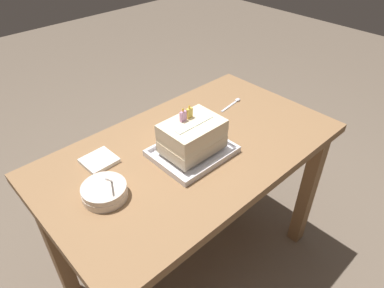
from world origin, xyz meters
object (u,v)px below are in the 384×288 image
(foil_tray, at_px, (192,152))
(bowl_stack, at_px, (104,191))
(serving_spoon_near_tray, at_px, (235,102))
(birthday_cake, at_px, (192,136))
(napkin_pile, at_px, (99,161))

(foil_tray, relative_size, bowl_stack, 1.92)
(foil_tray, bearing_deg, serving_spoon_near_tray, 19.25)
(birthday_cake, xyz_separation_m, bowl_stack, (-0.35, 0.03, -0.06))
(napkin_pile, bearing_deg, bowl_stack, -115.18)
(serving_spoon_near_tray, bearing_deg, bowl_stack, -171.85)
(foil_tray, bearing_deg, birthday_cake, 90.00)
(bowl_stack, distance_m, serving_spoon_near_tray, 0.76)
(birthday_cake, bearing_deg, serving_spoon_near_tray, 19.23)
(bowl_stack, bearing_deg, serving_spoon_near_tray, 8.15)
(birthday_cake, distance_m, bowl_stack, 0.36)
(napkin_pile, bearing_deg, serving_spoon_near_tray, -4.58)
(serving_spoon_near_tray, distance_m, napkin_pile, 0.68)
(napkin_pile, bearing_deg, foil_tray, -34.80)
(foil_tray, height_order, napkin_pile, foil_tray)
(bowl_stack, xyz_separation_m, serving_spoon_near_tray, (0.75, 0.11, -0.02))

